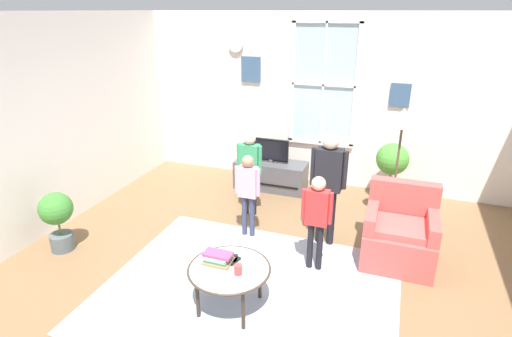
{
  "coord_description": "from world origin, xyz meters",
  "views": [
    {
      "loc": [
        1.14,
        -3.25,
        2.68
      ],
      "look_at": [
        -0.21,
        0.52,
        1.11
      ],
      "focal_mm": 28.55,
      "sensor_mm": 36.0,
      "label": 1
    }
  ],
  "objects_px": {
    "person_black_shirt": "(329,176)",
    "remote_near_books": "(235,259)",
    "tv_stand": "(271,175)",
    "person_green_shirt": "(250,164)",
    "potted_plant_corner": "(57,216)",
    "armchair": "(399,234)",
    "potted_plant_by_window": "(392,165)",
    "coffee_table": "(229,270)",
    "person_red_shirt": "(317,213)",
    "person_pink_shirt": "(248,187)",
    "floor_lamp": "(402,130)",
    "television": "(271,150)",
    "remote_near_cup": "(235,261)",
    "cup": "(238,270)",
    "book_stack": "(218,258)"
  },
  "relations": [
    {
      "from": "person_black_shirt",
      "to": "remote_near_books",
      "type": "bearing_deg",
      "value": -115.32
    },
    {
      "from": "tv_stand",
      "to": "person_green_shirt",
      "type": "height_order",
      "value": "person_green_shirt"
    },
    {
      "from": "potted_plant_corner",
      "to": "armchair",
      "type": "bearing_deg",
      "value": 16.58
    },
    {
      "from": "tv_stand",
      "to": "potted_plant_by_window",
      "type": "xyz_separation_m",
      "value": [
        1.79,
        0.11,
        0.36
      ]
    },
    {
      "from": "coffee_table",
      "to": "potted_plant_by_window",
      "type": "distance_m",
      "value": 3.2
    },
    {
      "from": "person_red_shirt",
      "to": "potted_plant_by_window",
      "type": "relative_size",
      "value": 1.21
    },
    {
      "from": "tv_stand",
      "to": "person_pink_shirt",
      "type": "distance_m",
      "value": 1.57
    },
    {
      "from": "tv_stand",
      "to": "floor_lamp",
      "type": "relative_size",
      "value": 0.71
    },
    {
      "from": "person_green_shirt",
      "to": "armchair",
      "type": "bearing_deg",
      "value": -13.86
    },
    {
      "from": "person_pink_shirt",
      "to": "floor_lamp",
      "type": "height_order",
      "value": "floor_lamp"
    },
    {
      "from": "tv_stand",
      "to": "person_black_shirt",
      "type": "distance_m",
      "value": 1.87
    },
    {
      "from": "remote_near_books",
      "to": "potted_plant_by_window",
      "type": "bearing_deg",
      "value": 65.0
    },
    {
      "from": "television",
      "to": "coffee_table",
      "type": "xyz_separation_m",
      "value": [
        0.49,
        -2.8,
        -0.22
      ]
    },
    {
      "from": "armchair",
      "to": "person_green_shirt",
      "type": "bearing_deg",
      "value": 166.14
    },
    {
      "from": "remote_near_books",
      "to": "person_green_shirt",
      "type": "relative_size",
      "value": 0.12
    },
    {
      "from": "television",
      "to": "person_black_shirt",
      "type": "relative_size",
      "value": 0.39
    },
    {
      "from": "remote_near_cup",
      "to": "potted_plant_by_window",
      "type": "relative_size",
      "value": 0.15
    },
    {
      "from": "tv_stand",
      "to": "remote_near_books",
      "type": "xyz_separation_m",
      "value": [
        0.5,
        -2.67,
        0.23
      ]
    },
    {
      "from": "person_pink_shirt",
      "to": "potted_plant_by_window",
      "type": "relative_size",
      "value": 1.18
    },
    {
      "from": "person_pink_shirt",
      "to": "remote_near_cup",
      "type": "bearing_deg",
      "value": -74.93
    },
    {
      "from": "remote_near_books",
      "to": "person_red_shirt",
      "type": "height_order",
      "value": "person_red_shirt"
    },
    {
      "from": "cup",
      "to": "person_pink_shirt",
      "type": "height_order",
      "value": "person_pink_shirt"
    },
    {
      "from": "television",
      "to": "floor_lamp",
      "type": "xyz_separation_m",
      "value": [
        1.86,
        -0.65,
        0.69
      ]
    },
    {
      "from": "coffee_table",
      "to": "book_stack",
      "type": "relative_size",
      "value": 2.86
    },
    {
      "from": "book_stack",
      "to": "person_pink_shirt",
      "type": "distance_m",
      "value": 1.29
    },
    {
      "from": "potted_plant_by_window",
      "to": "coffee_table",
      "type": "bearing_deg",
      "value": -114.01
    },
    {
      "from": "remote_near_books",
      "to": "person_pink_shirt",
      "type": "bearing_deg",
      "value": 105.0
    },
    {
      "from": "television",
      "to": "coffee_table",
      "type": "relative_size",
      "value": 0.71
    },
    {
      "from": "person_green_shirt",
      "to": "person_black_shirt",
      "type": "distance_m",
      "value": 1.2
    },
    {
      "from": "cup",
      "to": "remote_near_cup",
      "type": "distance_m",
      "value": 0.19
    },
    {
      "from": "tv_stand",
      "to": "cup",
      "type": "xyz_separation_m",
      "value": [
        0.61,
        -2.86,
        0.27
      ]
    },
    {
      "from": "television",
      "to": "person_black_shirt",
      "type": "xyz_separation_m",
      "value": [
        1.12,
        -1.34,
        0.24
      ]
    },
    {
      "from": "person_green_shirt",
      "to": "remote_near_cup",
      "type": "bearing_deg",
      "value": -73.9
    },
    {
      "from": "armchair",
      "to": "floor_lamp",
      "type": "relative_size",
      "value": 0.55
    },
    {
      "from": "armchair",
      "to": "potted_plant_by_window",
      "type": "height_order",
      "value": "potted_plant_by_window"
    },
    {
      "from": "person_pink_shirt",
      "to": "television",
      "type": "bearing_deg",
      "value": 96.96
    },
    {
      "from": "cup",
      "to": "potted_plant_corner",
      "type": "relative_size",
      "value": 0.13
    },
    {
      "from": "book_stack",
      "to": "remote_near_books",
      "type": "distance_m",
      "value": 0.17
    },
    {
      "from": "cup",
      "to": "floor_lamp",
      "type": "xyz_separation_m",
      "value": [
        1.25,
        2.21,
        0.83
      ]
    },
    {
      "from": "coffee_table",
      "to": "person_green_shirt",
      "type": "distance_m",
      "value": 1.96
    },
    {
      "from": "tv_stand",
      "to": "potted_plant_corner",
      "type": "relative_size",
      "value": 1.54
    },
    {
      "from": "person_red_shirt",
      "to": "book_stack",
      "type": "bearing_deg",
      "value": -131.63
    },
    {
      "from": "television",
      "to": "person_green_shirt",
      "type": "height_order",
      "value": "person_green_shirt"
    },
    {
      "from": "book_stack",
      "to": "person_pink_shirt",
      "type": "xyz_separation_m",
      "value": [
        -0.18,
        1.27,
        0.18
      ]
    },
    {
      "from": "coffee_table",
      "to": "cup",
      "type": "height_order",
      "value": "cup"
    },
    {
      "from": "cup",
      "to": "person_green_shirt",
      "type": "relative_size",
      "value": 0.08
    },
    {
      "from": "tv_stand",
      "to": "remote_near_cup",
      "type": "distance_m",
      "value": 2.76
    },
    {
      "from": "potted_plant_by_window",
      "to": "cup",
      "type": "bearing_deg",
      "value": -111.75
    },
    {
      "from": "cup",
      "to": "armchair",
      "type": "bearing_deg",
      "value": 46.48
    },
    {
      "from": "floor_lamp",
      "to": "cup",
      "type": "bearing_deg",
      "value": -119.49
    }
  ]
}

